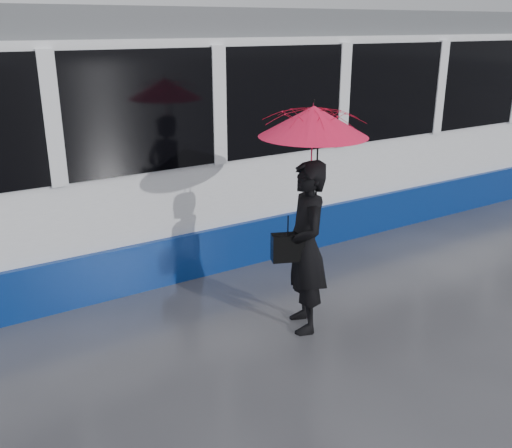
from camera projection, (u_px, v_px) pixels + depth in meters
ground at (207, 328)px, 6.25m from camera, size 90.00×90.00×0.00m
rails at (126, 254)px, 8.24m from camera, size 34.00×1.51×0.02m
tram at (316, 121)px, 9.43m from camera, size 26.00×2.56×3.35m
woman at (306, 248)px, 5.99m from camera, size 0.67×0.80×1.87m
umbrella at (313, 143)px, 5.65m from camera, size 1.43×1.43×1.26m
handbag at (288, 247)px, 5.88m from camera, size 0.36×0.26×0.47m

